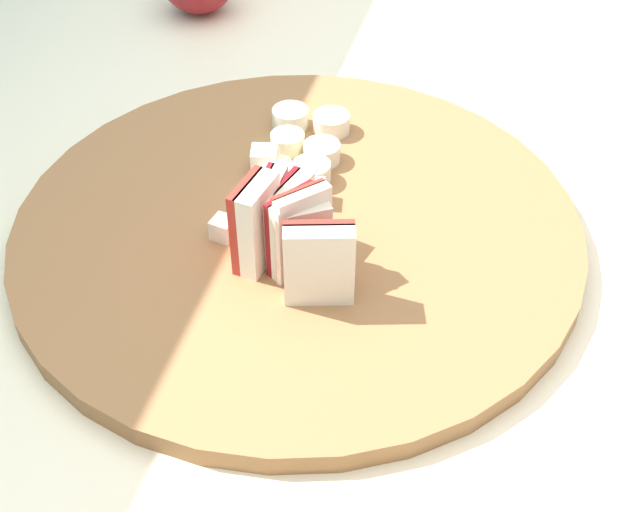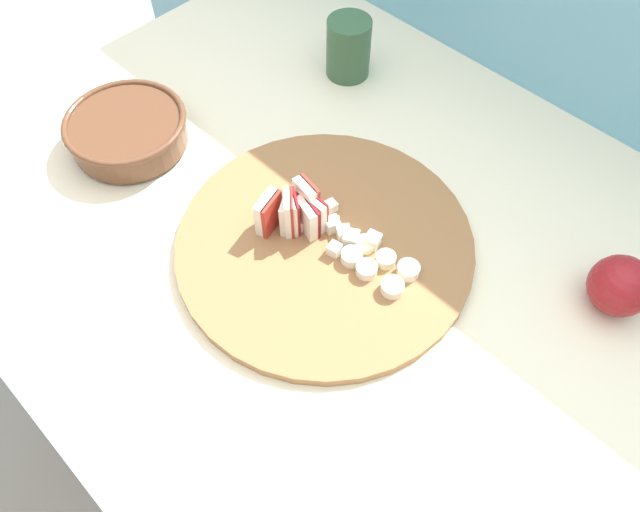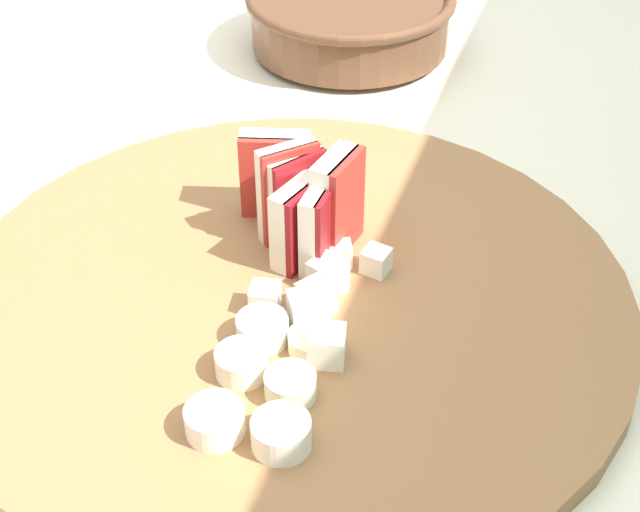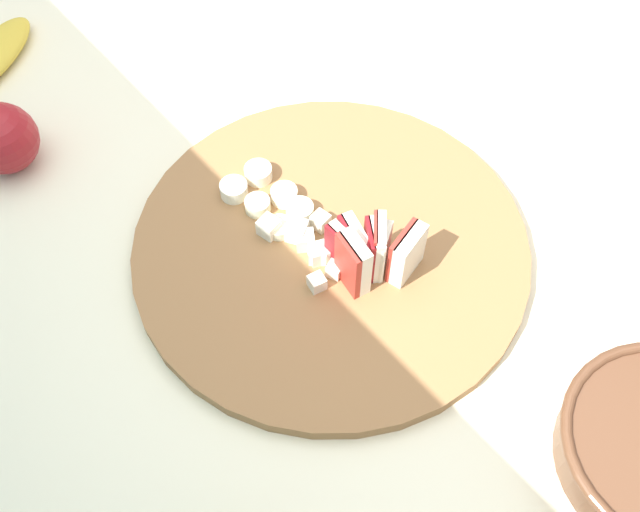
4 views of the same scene
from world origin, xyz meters
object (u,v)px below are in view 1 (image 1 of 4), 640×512
at_px(cutting_board, 298,228).
at_px(apple_wedge_fan, 289,232).
at_px(apple_dice_pile, 272,201).
at_px(banana_slice_rows, 304,143).

relative_size(cutting_board, apple_wedge_fan, 4.79).
height_order(apple_wedge_fan, apple_dice_pile, apple_wedge_fan).
height_order(apple_wedge_fan, banana_slice_rows, apple_wedge_fan).
bearing_deg(cutting_board, banana_slice_rows, 12.14).
distance_m(cutting_board, banana_slice_rows, 0.08).
xyz_separation_m(cutting_board, banana_slice_rows, (0.08, 0.02, 0.01)).
xyz_separation_m(cutting_board, apple_wedge_fan, (-0.05, -0.01, 0.04)).
bearing_deg(apple_dice_pile, banana_slice_rows, -1.77).
height_order(cutting_board, banana_slice_rows, banana_slice_rows).
height_order(cutting_board, apple_dice_pile, apple_dice_pile).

